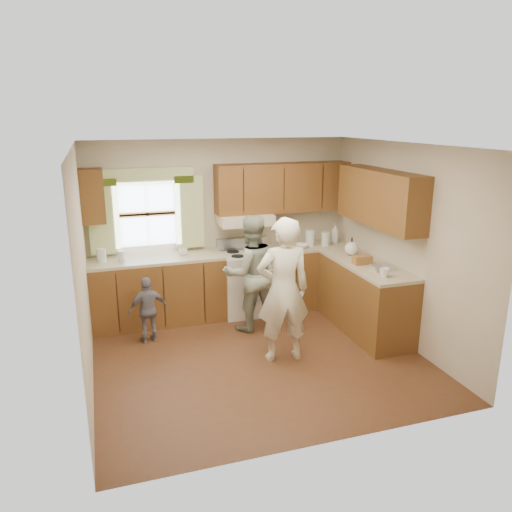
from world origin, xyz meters
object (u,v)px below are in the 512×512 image
object	(u,v)px
stove	(247,282)
woman_right	(251,273)
woman_left	(283,290)
child	(148,310)

from	to	relation	value
stove	woman_right	distance (m)	0.68
woman_right	woman_left	bearing A→B (deg)	94.31
stove	woman_right	bearing A→B (deg)	-102.37
child	stove	bearing A→B (deg)	-167.67
woman_left	woman_right	size ratio (longest dim) A/B	1.10
woman_left	woman_right	bearing A→B (deg)	-79.63
woman_right	child	size ratio (longest dim) A/B	1.82
child	woman_left	bearing A→B (deg)	137.41
stove	child	distance (m)	1.60
woman_left	child	bearing A→B (deg)	-28.64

